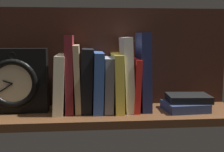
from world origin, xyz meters
TOP-DOWN VIEW (x-y plane):
  - ground_plane at (0.00, 0.00)cm, footprint 91.89×22.38cm
  - back_panel at (0.00, 10.59)cm, footprint 91.89×1.20cm
  - book_cream_twain at (-13.37, 2.08)cm, footprint 4.05×14.87cm
  - book_maroon_dawkins at (-10.24, 2.08)cm, footprint 2.51×13.56cm
  - book_tan_shortstories at (-7.79, 2.08)cm, footprint 2.36×13.16cm
  - book_black_skeptic at (-4.77, 2.08)cm, footprint 4.55×12.82cm
  - book_blue_modern at (-1.10, 2.08)cm, footprint 3.68×15.30cm
  - book_gray_chess at (2.18, 2.08)cm, footprint 3.22×14.48cm
  - book_yellow_seinlanguage at (5.32, 2.08)cm, footprint 3.21×15.82cm
  - book_white_catcher at (8.46, 2.08)cm, footprint 3.98×13.43cm
  - book_red_requiem at (11.17, 2.08)cm, footprint 2.55×13.91cm
  - book_navy_bierce at (14.03, 2.08)cm, footprint 3.93×12.31cm
  - framed_clock at (-27.78, 1.75)cm, footprint 20.66×6.40cm
  - book_stack_side at (28.20, -0.54)cm, footprint 15.72×12.51cm

SIDE VIEW (x-z plane):
  - ground_plane at x=0.00cm, z-range -2.50..0.00cm
  - book_stack_side at x=28.20cm, z-range -0.03..5.08cm
  - book_red_requiem at x=11.17cm, z-range -0.03..17.14cm
  - book_gray_chess at x=2.18cm, z-range -0.03..17.61cm
  - book_cream_twain at x=-13.37cm, z-range -0.07..18.55cm
  - book_yellow_seinlanguage at x=5.32cm, z-range -0.03..18.72cm
  - book_blue_modern at x=-1.10cm, z-range -0.04..19.35cm
  - book_black_skeptic at x=-4.77cm, z-range -0.07..20.52cm
  - framed_clock at x=-27.78cm, z-range -0.08..20.58cm
  - book_tan_shortstories at x=-7.79cm, z-range -0.02..21.71cm
  - book_white_catcher at x=8.46cm, z-range -0.05..24.21cm
  - book_maroon_dawkins at x=-10.24cm, z-range 0.00..24.85cm
  - book_navy_bierce at x=14.03cm, z-range -0.04..25.71cm
  - back_panel at x=0.00cm, z-range 0.00..34.27cm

